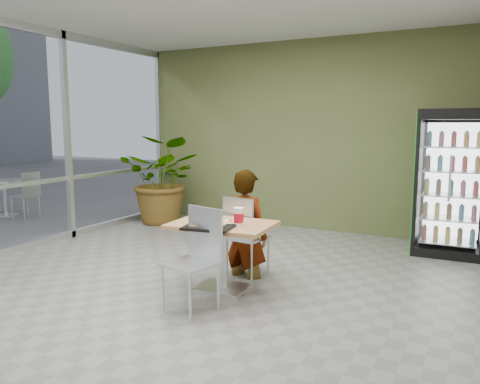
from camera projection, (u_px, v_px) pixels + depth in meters
name	position (u px, v px, depth m)	size (l,w,h in m)	color
ground	(187.00, 289.00, 5.13)	(7.00, 7.00, 0.00)	gray
room_envelope	(185.00, 143.00, 4.90)	(6.00, 7.00, 3.20)	beige
dining_table	(222.00, 242.00, 5.02)	(1.11, 0.81, 0.75)	tan
chair_far	(243.00, 230.00, 5.51)	(0.48, 0.48, 0.95)	silver
chair_near	(198.00, 250.00, 4.53)	(0.52, 0.53, 0.99)	silver
seated_woman	(246.00, 235.00, 5.56)	(0.58, 0.38, 1.58)	black
pizza_plate	(222.00, 222.00, 4.98)	(0.35, 0.33, 0.03)	white
soda_cup	(239.00, 217.00, 4.85)	(0.11, 0.11, 0.19)	white
napkin_stack	(199.00, 222.00, 4.97)	(0.14, 0.14, 0.02)	white
cafeteria_tray	(208.00, 227.00, 4.71)	(0.48, 0.35, 0.03)	black
beverage_fridge	(451.00, 183.00, 6.39)	(0.93, 0.72, 2.00)	black
potted_plant	(164.00, 179.00, 8.51)	(1.44, 1.24, 1.60)	#286429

